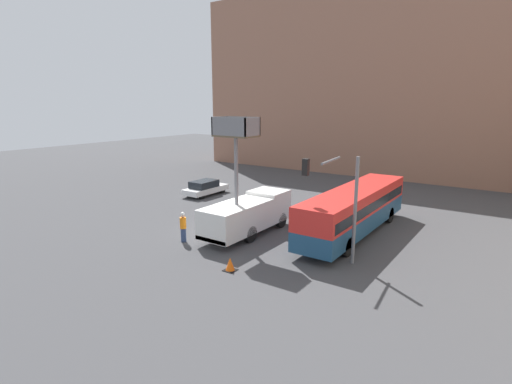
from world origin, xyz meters
TOP-DOWN VIEW (x-y plane):
  - ground_plane at (0.00, 0.00)m, footprint 120.00×120.00m
  - building_backdrop_far at (0.00, 28.98)m, footprint 44.00×10.00m
  - utility_truck at (1.21, 0.29)m, footprint 2.48×7.17m
  - city_bus at (6.82, 4.20)m, footprint 2.54×12.43m
  - traffic_light_pole at (7.53, -0.52)m, footprint 3.03×2.78m
  - road_worker_near_truck at (-1.14, -3.11)m, footprint 0.38×0.38m
  - road_worker_directing at (5.09, 2.23)m, footprint 0.38×0.38m
  - traffic_cone_near_truck at (3.85, -4.85)m, footprint 0.60×0.60m
  - parked_car_curbside at (-8.49, 7.04)m, footprint 1.84×4.44m

SIDE VIEW (x-z plane):
  - ground_plane at x=0.00m, z-range 0.00..0.00m
  - traffic_cone_near_truck at x=3.85m, z-range -0.02..0.67m
  - parked_car_curbside at x=-8.49m, z-range 0.02..1.38m
  - road_worker_directing at x=5.09m, z-range 0.00..1.80m
  - road_worker_near_truck at x=-1.14m, z-range 0.01..1.88m
  - utility_truck at x=1.21m, z-range -2.21..5.27m
  - city_bus at x=6.82m, z-range 0.28..3.24m
  - traffic_light_pole at x=7.53m, z-range 0.98..6.65m
  - building_backdrop_far at x=0.00m, z-range 0.00..21.28m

